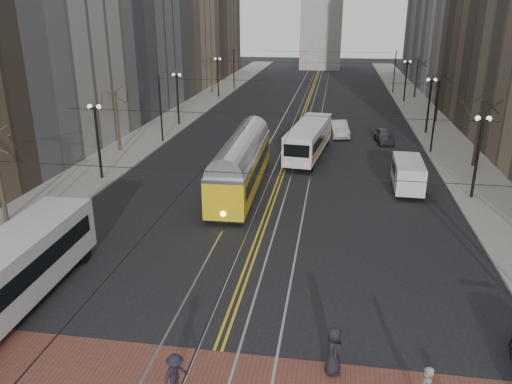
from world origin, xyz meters
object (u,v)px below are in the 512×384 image
(sedan_grey, at_px, (384,136))
(sedan_silver, at_px, (339,129))
(cargo_van, at_px, (408,176))
(streetcar, at_px, (241,169))
(rear_bus, at_px, (309,140))
(pedestrian_a, at_px, (333,351))
(pedestrian_d, at_px, (175,375))
(transit_bus, at_px, (2,283))

(sedan_grey, height_order, sedan_silver, sedan_silver)
(cargo_van, height_order, sedan_grey, cargo_van)
(streetcar, relative_size, rear_bus, 1.23)
(rear_bus, bearing_deg, pedestrian_a, -78.01)
(cargo_van, relative_size, pedestrian_d, 3.13)
(sedan_silver, relative_size, pedestrian_a, 2.59)
(transit_bus, relative_size, sedan_grey, 3.09)
(transit_bus, bearing_deg, sedan_silver, 66.83)
(sedan_grey, bearing_deg, streetcar, -130.59)
(rear_bus, xyz_separation_m, pedestrian_a, (2.58, -28.72, -0.51))
(streetcar, bearing_deg, transit_bus, -113.33)
(transit_bus, bearing_deg, sedan_grey, 59.48)
(cargo_van, bearing_deg, rear_bus, 135.21)
(sedan_grey, bearing_deg, sedan_silver, 151.77)
(transit_bus, relative_size, pedestrian_d, 7.66)
(transit_bus, bearing_deg, rear_bus, 65.78)
(transit_bus, xyz_separation_m, cargo_van, (18.98, 19.16, -0.43))
(cargo_van, relative_size, pedestrian_a, 2.72)
(sedan_grey, xyz_separation_m, pedestrian_a, (-4.59, -35.01, 0.26))
(rear_bus, xyz_separation_m, sedan_grey, (7.17, 6.29, -0.77))
(transit_bus, distance_m, cargo_van, 26.98)
(pedestrian_a, bearing_deg, streetcar, 10.17)
(rear_bus, bearing_deg, cargo_van, -39.64)
(streetcar, xyz_separation_m, pedestrian_d, (1.64, -20.86, -0.79))
(sedan_silver, bearing_deg, transit_bus, -120.14)
(transit_bus, xyz_separation_m, pedestrian_a, (13.92, -1.50, -0.61))
(cargo_van, distance_m, sedan_silver, 17.02)
(cargo_van, xyz_separation_m, sedan_silver, (-4.99, 16.27, -0.33))
(streetcar, distance_m, pedestrian_a, 20.10)
(streetcar, bearing_deg, cargo_van, 7.24)
(sedan_silver, bearing_deg, streetcar, -119.67)
(rear_bus, height_order, pedestrian_a, rear_bus)
(streetcar, xyz_separation_m, sedan_grey, (11.47, 16.14, -0.93))
(sedan_silver, distance_m, pedestrian_a, 36.93)
(cargo_van, xyz_separation_m, pedestrian_d, (-10.31, -22.65, -0.30))
(rear_bus, distance_m, cargo_van, 11.12)
(streetcar, xyz_separation_m, cargo_van, (11.95, 1.79, -0.49))
(pedestrian_a, bearing_deg, sedan_grey, -17.33)
(rear_bus, xyz_separation_m, pedestrian_d, (-2.66, -30.71, -0.64))
(transit_bus, height_order, streetcar, streetcar)
(rear_bus, bearing_deg, sedan_silver, 78.88)
(transit_bus, bearing_deg, pedestrian_a, -7.77)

